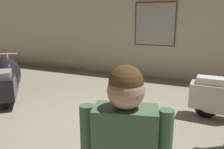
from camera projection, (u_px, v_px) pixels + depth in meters
name	position (u px, v px, depth m)	size (l,w,h in m)	color
ground_plane	(100.00, 126.00, 4.21)	(60.00, 60.00, 0.00)	gray
showroom_back_wall	(155.00, 25.00, 7.44)	(18.00, 0.24, 3.53)	beige
scooter_0	(8.00, 79.00, 5.60)	(1.58, 1.68, 1.10)	black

